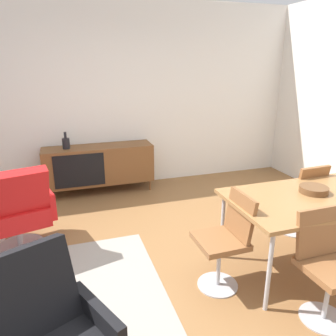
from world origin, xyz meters
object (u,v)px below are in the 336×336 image
sideboard (99,164)px  wooden_bowl_on_table (314,190)px  dining_table (315,200)px  lounge_chair_red (16,209)px  vase_cobalt (66,143)px  dining_chair_back_right (302,196)px  dining_chair_near_window (226,238)px  dining_chair_front_left (326,263)px

sideboard → wooden_bowl_on_table: wooden_bowl_on_table is taller
dining_table → lounge_chair_red: 2.93m
lounge_chair_red → vase_cobalt: bearing=68.0°
dining_table → dining_chair_back_right: (0.35, 0.56, -0.23)m
dining_chair_back_right → dining_chair_near_window: bearing=-155.8°
dining_chair_near_window → lounge_chair_red: 2.14m
dining_chair_front_left → lounge_chair_red: bearing=143.0°
dining_chair_back_right → dining_chair_near_window: size_ratio=1.00×
vase_cobalt → dining_chair_back_right: 3.20m
vase_cobalt → dining_chair_front_left: (1.76, -3.13, -0.33)m
dining_chair_near_window → dining_chair_front_left: (0.54, -0.56, 0.00)m
vase_cobalt → dining_chair_front_left: bearing=-60.6°
dining_table → dining_chair_back_right: dining_chair_back_right is taller
dining_table → dining_chair_near_window: dining_chair_near_window is taller
vase_cobalt → dining_table: (2.11, -2.57, -0.11)m
vase_cobalt → lounge_chair_red: size_ratio=0.26×
dining_chair_front_left → wooden_bowl_on_table: bearing=58.3°
dining_chair_near_window → lounge_chair_red: bearing=146.2°
wooden_bowl_on_table → vase_cobalt: bearing=130.7°
sideboard → dining_table: (1.67, -2.57, 0.26)m
vase_cobalt → dining_table: size_ratio=0.15×
dining_chair_back_right → wooden_bowl_on_table: bearing=-122.8°
dining_chair_back_right → sideboard: bearing=135.2°
wooden_bowl_on_table → dining_chair_front_left: 0.80m
wooden_bowl_on_table → lounge_chair_red: 2.95m
dining_table → wooden_bowl_on_table: (0.04, 0.07, 0.07)m
dining_table → sideboard: bearing=123.0°
lounge_chair_red → sideboard: bearing=54.1°
dining_chair_front_left → vase_cobalt: bearing=119.4°
sideboard → dining_table: size_ratio=1.00×
sideboard → dining_table: bearing=-57.0°
dining_chair_back_right → lounge_chair_red: lounge_chair_red is taller
dining_chair_near_window → dining_table: bearing=-0.1°
dining_table → wooden_bowl_on_table: 0.11m
dining_table → dining_chair_front_left: dining_chair_front_left is taller
sideboard → lounge_chair_red: 1.70m
sideboard → dining_chair_near_window: (0.78, -2.57, 0.03)m
dining_chair_near_window → dining_chair_front_left: size_ratio=1.00×
sideboard → dining_chair_near_window: dining_chair_near_window is taller
sideboard → lounge_chair_red: lounge_chair_red is taller
dining_chair_front_left → lounge_chair_red: size_ratio=0.90×
dining_chair_near_window → dining_chair_back_right: bearing=24.2°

